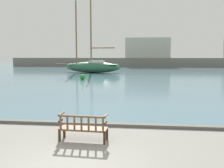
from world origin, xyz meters
The scene contains 7 objects.
ground_plane centered at (0.00, 0.00, 0.00)m, with size 160.00×160.00×0.00m, color gray.
harbor_water centered at (0.00, 44.00, 0.04)m, with size 100.00×80.00×0.08m, color slate.
quay_edge_kerb centered at (0.00, 3.85, 0.06)m, with size 40.00×0.30×0.12m, color #5B5954.
park_bench centered at (-0.11, 1.96, 0.47)m, with size 1.63×0.60×0.92m.
sailboat_far_port centered at (-5.75, 32.69, 1.16)m, with size 11.06×3.93×13.63m.
channel_buoy centered at (-4.76, 21.61, 0.40)m, with size 0.63×0.63×1.33m.
far_breakwater centered at (1.03, 52.84, 1.93)m, with size 58.16×2.40×6.89m.
Camera 1 is at (1.78, -6.00, 2.89)m, focal length 40.00 mm.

